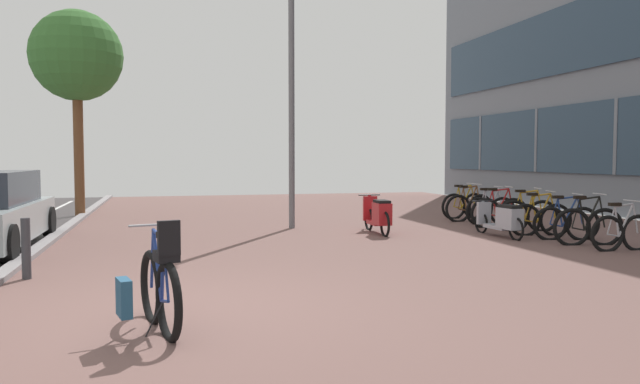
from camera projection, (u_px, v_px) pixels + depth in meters
The scene contains 16 objects.
ground at pixel (314, 305), 6.76m from camera, with size 21.00×40.00×0.13m.
bicycle_foreground at pixel (157, 289), 5.66m from camera, with size 0.60×1.42×1.14m.
bicycle_rack_00 at pixel (622, 232), 10.58m from camera, with size 1.32×0.48×0.94m.
bicycle_rack_01 at pixel (588, 226), 11.25m from camera, with size 1.38×0.47×1.03m.
bicycle_rack_02 at pixel (566, 223), 11.98m from camera, with size 1.34×0.50×0.98m.
bicycle_rack_03 at pixel (540, 219), 12.67m from camera, with size 1.38×0.47×1.00m.
bicycle_rack_04 at pixel (528, 215), 13.43m from camera, with size 1.37×0.52×1.02m.
bicycle_rack_05 at pixel (499, 213), 14.06m from camera, with size 1.40×0.47×1.03m.
bicycle_rack_06 at pixel (491, 210), 14.83m from camera, with size 1.35×0.48×0.99m.
bicycle_rack_07 at pixel (469, 208), 15.48m from camera, with size 1.40×0.48×1.02m.
bicycle_rack_08 at pixel (464, 206), 16.26m from camera, with size 1.38×0.48×1.01m.
scooter_near at pixel (379, 215), 12.95m from camera, with size 0.52×1.73×0.85m.
scooter_mid at pixel (503, 219), 12.36m from camera, with size 0.52×1.78×0.75m.
lamp_post at pixel (291, 80), 13.80m from camera, with size 0.20×0.52×6.33m.
street_tree at pixel (77, 57), 16.77m from camera, with size 2.56×2.56×5.84m.
bollard_far at pixel (26, 249), 8.10m from camera, with size 0.12×0.12×0.84m.
Camera 1 is at (-0.23, -6.46, 1.66)m, focal length 33.18 mm.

